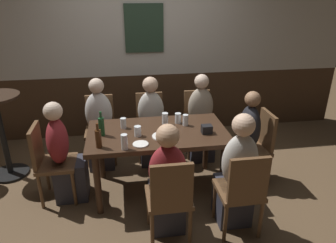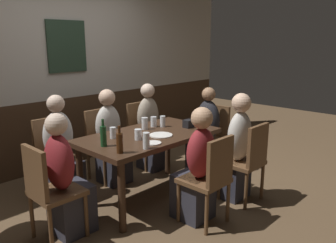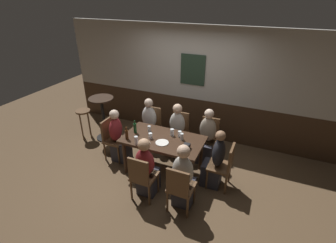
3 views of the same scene
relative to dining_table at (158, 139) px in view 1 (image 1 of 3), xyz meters
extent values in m
plane|color=brown|center=(0.00, 0.00, -0.65)|extent=(12.00, 12.00, 0.00)
cube|color=#3D2819|center=(0.00, 1.65, -0.18)|extent=(6.40, 0.10, 0.95)
cube|color=#B7B2A8|center=(0.00, 1.65, 1.12)|extent=(6.40, 0.10, 1.65)
cube|color=#233828|center=(0.01, 1.58, 0.99)|extent=(0.56, 0.03, 0.68)
cube|color=#382316|center=(0.00, 0.00, 0.06)|extent=(1.52, 0.84, 0.05)
cylinder|color=#382316|center=(-0.66, -0.34, -0.31)|extent=(0.07, 0.07, 0.69)
cylinder|color=#382316|center=(0.66, -0.34, -0.31)|extent=(0.07, 0.07, 0.69)
cylinder|color=#382316|center=(-0.66, 0.34, -0.31)|extent=(0.07, 0.07, 0.69)
cylinder|color=#382316|center=(0.66, 0.34, -0.31)|extent=(0.07, 0.07, 0.69)
cube|color=brown|center=(-0.67, 0.76, -0.22)|extent=(0.40, 0.40, 0.04)
cube|color=brown|center=(-0.67, 0.94, 0.01)|extent=(0.36, 0.04, 0.43)
cylinder|color=brown|center=(-0.50, 0.59, -0.45)|extent=(0.04, 0.04, 0.41)
cylinder|color=brown|center=(-0.84, 0.59, -0.45)|extent=(0.04, 0.04, 0.41)
cylinder|color=brown|center=(-0.50, 0.93, -0.45)|extent=(0.04, 0.04, 0.41)
cylinder|color=brown|center=(-0.84, 0.93, -0.45)|extent=(0.04, 0.04, 0.41)
cube|color=brown|center=(0.67, -0.76, -0.22)|extent=(0.40, 0.40, 0.04)
cube|color=brown|center=(0.67, -0.94, 0.01)|extent=(0.36, 0.04, 0.43)
cylinder|color=brown|center=(0.50, -0.59, -0.45)|extent=(0.04, 0.04, 0.41)
cylinder|color=brown|center=(0.84, -0.59, -0.45)|extent=(0.04, 0.04, 0.41)
cylinder|color=brown|center=(0.50, -0.93, -0.45)|extent=(0.04, 0.04, 0.41)
cylinder|color=brown|center=(0.84, -0.93, -0.45)|extent=(0.04, 0.04, 0.41)
cube|color=brown|center=(0.00, 0.76, -0.22)|extent=(0.40, 0.40, 0.04)
cube|color=brown|center=(0.00, 0.94, 0.01)|extent=(0.36, 0.04, 0.43)
cylinder|color=brown|center=(0.17, 0.59, -0.45)|extent=(0.04, 0.04, 0.41)
cylinder|color=brown|center=(-0.17, 0.59, -0.45)|extent=(0.04, 0.04, 0.41)
cylinder|color=brown|center=(0.17, 0.93, -0.45)|extent=(0.04, 0.04, 0.41)
cylinder|color=brown|center=(-0.17, 0.93, -0.45)|extent=(0.04, 0.04, 0.41)
cube|color=brown|center=(1.10, 0.00, -0.22)|extent=(0.40, 0.40, 0.04)
cube|color=brown|center=(1.28, 0.00, 0.01)|extent=(0.04, 0.36, 0.43)
cylinder|color=brown|center=(0.93, -0.17, -0.45)|extent=(0.04, 0.04, 0.41)
cylinder|color=brown|center=(0.93, 0.17, -0.45)|extent=(0.04, 0.04, 0.41)
cylinder|color=brown|center=(1.27, -0.17, -0.45)|extent=(0.04, 0.04, 0.41)
cylinder|color=brown|center=(1.27, 0.17, -0.45)|extent=(0.04, 0.04, 0.41)
cube|color=brown|center=(-1.10, 0.00, -0.22)|extent=(0.40, 0.40, 0.04)
cube|color=brown|center=(-1.28, 0.00, 0.01)|extent=(0.04, 0.36, 0.43)
cylinder|color=brown|center=(-0.93, 0.17, -0.45)|extent=(0.04, 0.04, 0.41)
cylinder|color=brown|center=(-0.93, -0.17, -0.45)|extent=(0.04, 0.04, 0.41)
cylinder|color=brown|center=(-1.27, 0.17, -0.45)|extent=(0.04, 0.04, 0.41)
cylinder|color=brown|center=(-1.27, -0.17, -0.45)|extent=(0.04, 0.04, 0.41)
cube|color=brown|center=(0.00, -0.76, -0.22)|extent=(0.40, 0.40, 0.04)
cube|color=brown|center=(0.00, -0.94, 0.01)|extent=(0.36, 0.04, 0.43)
cylinder|color=brown|center=(-0.17, -0.59, -0.45)|extent=(0.04, 0.04, 0.41)
cylinder|color=brown|center=(0.17, -0.59, -0.45)|extent=(0.04, 0.04, 0.41)
cylinder|color=brown|center=(-0.17, -0.93, -0.45)|extent=(0.04, 0.04, 0.41)
cylinder|color=brown|center=(0.17, -0.93, -0.45)|extent=(0.04, 0.04, 0.41)
cube|color=brown|center=(0.67, 0.76, -0.22)|extent=(0.40, 0.40, 0.04)
cube|color=brown|center=(0.67, 0.94, 0.01)|extent=(0.36, 0.04, 0.43)
cylinder|color=brown|center=(0.84, 0.59, -0.45)|extent=(0.04, 0.04, 0.41)
cylinder|color=brown|center=(0.50, 0.59, -0.45)|extent=(0.04, 0.04, 0.41)
cylinder|color=brown|center=(0.84, 0.93, -0.45)|extent=(0.04, 0.04, 0.41)
cylinder|color=brown|center=(0.50, 0.93, -0.45)|extent=(0.04, 0.04, 0.41)
cube|color=#2D2D38|center=(-0.67, 0.63, -0.43)|extent=(0.32, 0.34, 0.45)
ellipsoid|color=silver|center=(-0.67, 0.72, 0.07)|extent=(0.34, 0.22, 0.54)
sphere|color=beige|center=(-0.67, 0.72, 0.42)|extent=(0.19, 0.19, 0.19)
cube|color=#2D2D38|center=(0.67, -0.63, -0.43)|extent=(0.32, 0.34, 0.45)
ellipsoid|color=beige|center=(0.67, -0.72, 0.07)|extent=(0.34, 0.22, 0.54)
sphere|color=#DBB293|center=(0.67, -0.72, 0.43)|extent=(0.21, 0.21, 0.21)
cube|color=#2D2D38|center=(0.00, 0.63, -0.43)|extent=(0.32, 0.34, 0.45)
ellipsoid|color=beige|center=(0.00, 0.72, 0.06)|extent=(0.34, 0.22, 0.52)
sphere|color=#DBB293|center=(0.00, 0.72, 0.41)|extent=(0.20, 0.20, 0.20)
cube|color=#2D2D38|center=(0.97, 0.00, -0.43)|extent=(0.34, 0.32, 0.45)
ellipsoid|color=black|center=(1.06, 0.00, 0.06)|extent=(0.22, 0.34, 0.53)
sphere|color=#936B4C|center=(1.06, 0.00, 0.40)|extent=(0.18, 0.18, 0.18)
cube|color=#2D2D38|center=(-0.97, 0.00, -0.43)|extent=(0.34, 0.32, 0.45)
ellipsoid|color=maroon|center=(-1.06, 0.00, 0.05)|extent=(0.22, 0.34, 0.50)
sphere|color=beige|center=(-1.06, 0.00, 0.39)|extent=(0.19, 0.19, 0.19)
cube|color=#2D2D38|center=(0.00, -0.63, -0.43)|extent=(0.32, 0.34, 0.45)
ellipsoid|color=maroon|center=(0.00, -0.72, 0.04)|extent=(0.34, 0.22, 0.49)
sphere|color=tan|center=(0.00, -0.72, 0.38)|extent=(0.21, 0.21, 0.21)
cube|color=#2D2D38|center=(0.67, 0.63, -0.43)|extent=(0.32, 0.34, 0.45)
ellipsoid|color=tan|center=(0.67, 0.72, 0.07)|extent=(0.34, 0.22, 0.53)
sphere|color=beige|center=(0.67, 0.72, 0.42)|extent=(0.19, 0.19, 0.19)
cylinder|color=silver|center=(-0.22, -0.08, 0.14)|extent=(0.07, 0.07, 0.11)
cylinder|color=gold|center=(-0.22, -0.08, 0.13)|extent=(0.06, 0.06, 0.08)
cylinder|color=silver|center=(-0.36, 0.15, 0.15)|extent=(0.06, 0.06, 0.12)
cylinder|color=silver|center=(-0.36, 0.15, 0.12)|extent=(0.06, 0.06, 0.06)
cylinder|color=silver|center=(0.11, 0.18, 0.16)|extent=(0.07, 0.07, 0.14)
cylinder|color=#331E14|center=(0.11, 0.18, 0.12)|extent=(0.06, 0.06, 0.05)
cylinder|color=silver|center=(0.26, 0.19, 0.15)|extent=(0.07, 0.07, 0.12)
cylinder|color=#C6842D|center=(0.26, 0.19, 0.14)|extent=(0.06, 0.06, 0.10)
cylinder|color=silver|center=(0.33, 0.11, 0.15)|extent=(0.06, 0.06, 0.13)
cylinder|color=gold|center=(0.33, 0.11, 0.13)|extent=(0.06, 0.06, 0.07)
cylinder|color=silver|center=(-0.37, -0.36, 0.17)|extent=(0.06, 0.06, 0.16)
cylinder|color=gold|center=(-0.37, -0.36, 0.15)|extent=(0.06, 0.06, 0.11)
cylinder|color=#194723|center=(-0.59, -0.01, 0.19)|extent=(0.06, 0.06, 0.20)
cylinder|color=#194723|center=(-0.59, -0.01, 0.32)|extent=(0.03, 0.03, 0.07)
cylinder|color=#42230F|center=(-0.61, -0.28, 0.18)|extent=(0.06, 0.06, 0.18)
cylinder|color=#42230F|center=(-0.61, -0.28, 0.31)|extent=(0.03, 0.03, 0.07)
cylinder|color=white|center=(0.05, -0.14, 0.10)|extent=(0.24, 0.24, 0.01)
cylinder|color=white|center=(-0.21, -0.29, 0.10)|extent=(0.16, 0.16, 0.01)
cube|color=black|center=(0.52, -0.13, 0.13)|extent=(0.11, 0.09, 0.09)
cylinder|color=black|center=(-1.81, 0.58, -0.64)|extent=(0.44, 0.44, 0.03)
cylinder|color=black|center=(-1.81, 0.58, -0.13)|extent=(0.07, 0.07, 0.99)
camera|label=1|loc=(-0.36, -3.06, 1.53)|focal=33.31mm
camera|label=2|loc=(-2.43, -2.61, 1.08)|focal=36.60mm
camera|label=3|loc=(1.68, -3.63, 2.53)|focal=26.72mm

